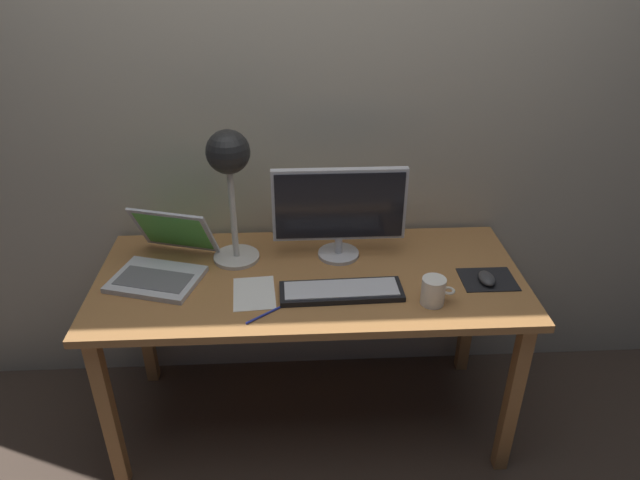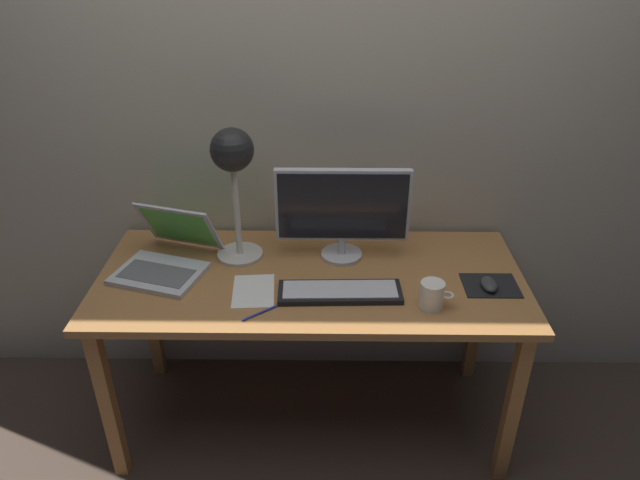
{
  "view_description": "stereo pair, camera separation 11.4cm",
  "coord_description": "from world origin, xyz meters",
  "px_view_note": "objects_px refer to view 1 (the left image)",
  "views": [
    {
      "loc": [
        -0.06,
        -1.83,
        1.92
      ],
      "look_at": [
        0.04,
        -0.05,
        0.92
      ],
      "focal_mm": 32.48,
      "sensor_mm": 36.0,
      "label": 1
    },
    {
      "loc": [
        0.06,
        -1.83,
        1.92
      ],
      "look_at": [
        0.04,
        -0.05,
        0.92
      ],
      "focal_mm": 32.48,
      "sensor_mm": 36.0,
      "label": 2
    }
  ],
  "objects_px": {
    "keyboard_main": "(341,291)",
    "monitor": "(339,209)",
    "mouse": "(487,278)",
    "pen": "(263,315)",
    "laptop": "(165,256)",
    "desk_lamp": "(229,166)",
    "coffee_mug": "(434,291)"
  },
  "relations": [
    {
      "from": "pen",
      "to": "monitor",
      "type": "bearing_deg",
      "value": 53.44
    },
    {
      "from": "keyboard_main",
      "to": "laptop",
      "type": "bearing_deg",
      "value": 163.46
    },
    {
      "from": "monitor",
      "to": "desk_lamp",
      "type": "height_order",
      "value": "desk_lamp"
    },
    {
      "from": "monitor",
      "to": "mouse",
      "type": "distance_m",
      "value": 0.6
    },
    {
      "from": "desk_lamp",
      "to": "coffee_mug",
      "type": "xyz_separation_m",
      "value": [
        0.71,
        -0.34,
        -0.34
      ]
    },
    {
      "from": "keyboard_main",
      "to": "mouse",
      "type": "xyz_separation_m",
      "value": [
        0.54,
        0.04,
        0.01
      ]
    },
    {
      "from": "keyboard_main",
      "to": "monitor",
      "type": "bearing_deg",
      "value": 87.56
    },
    {
      "from": "keyboard_main",
      "to": "coffee_mug",
      "type": "distance_m",
      "value": 0.32
    },
    {
      "from": "desk_lamp",
      "to": "pen",
      "type": "relative_size",
      "value": 3.76
    },
    {
      "from": "monitor",
      "to": "pen",
      "type": "bearing_deg",
      "value": -126.56
    },
    {
      "from": "mouse",
      "to": "keyboard_main",
      "type": "bearing_deg",
      "value": -175.44
    },
    {
      "from": "monitor",
      "to": "mouse",
      "type": "xyz_separation_m",
      "value": [
        0.53,
        -0.22,
        -0.19
      ]
    },
    {
      "from": "monitor",
      "to": "keyboard_main",
      "type": "bearing_deg",
      "value": -92.44
    },
    {
      "from": "desk_lamp",
      "to": "keyboard_main",
      "type": "bearing_deg",
      "value": -34.0
    },
    {
      "from": "monitor",
      "to": "coffee_mug",
      "type": "height_order",
      "value": "monitor"
    },
    {
      "from": "monitor",
      "to": "coffee_mug",
      "type": "bearing_deg",
      "value": -48.22
    },
    {
      "from": "laptop",
      "to": "mouse",
      "type": "bearing_deg",
      "value": -7.2
    },
    {
      "from": "laptop",
      "to": "mouse",
      "type": "xyz_separation_m",
      "value": [
        1.19,
        -0.15,
        -0.04
      ]
    },
    {
      "from": "monitor",
      "to": "laptop",
      "type": "relative_size",
      "value": 1.18
    },
    {
      "from": "keyboard_main",
      "to": "desk_lamp",
      "type": "relative_size",
      "value": 0.84
    },
    {
      "from": "laptop",
      "to": "pen",
      "type": "height_order",
      "value": "laptop"
    },
    {
      "from": "monitor",
      "to": "coffee_mug",
      "type": "distance_m",
      "value": 0.48
    },
    {
      "from": "monitor",
      "to": "mouse",
      "type": "relative_size",
      "value": 5.33
    },
    {
      "from": "desk_lamp",
      "to": "pen",
      "type": "distance_m",
      "value": 0.56
    },
    {
      "from": "coffee_mug",
      "to": "pen",
      "type": "bearing_deg",
      "value": -175.48
    },
    {
      "from": "keyboard_main",
      "to": "laptop",
      "type": "relative_size",
      "value": 1.03
    },
    {
      "from": "keyboard_main",
      "to": "desk_lamp",
      "type": "height_order",
      "value": "desk_lamp"
    },
    {
      "from": "mouse",
      "to": "coffee_mug",
      "type": "bearing_deg",
      "value": -153.02
    },
    {
      "from": "laptop",
      "to": "desk_lamp",
      "type": "distance_m",
      "value": 0.42
    },
    {
      "from": "keyboard_main",
      "to": "coffee_mug",
      "type": "height_order",
      "value": "coffee_mug"
    },
    {
      "from": "mouse",
      "to": "pen",
      "type": "relative_size",
      "value": 0.69
    },
    {
      "from": "keyboard_main",
      "to": "pen",
      "type": "xyz_separation_m",
      "value": [
        -0.27,
        -0.12,
        -0.01
      ]
    }
  ]
}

